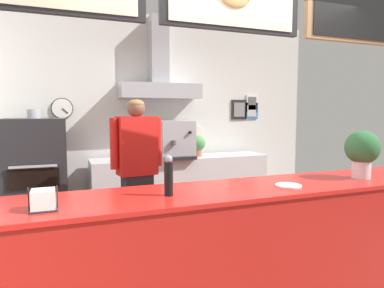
% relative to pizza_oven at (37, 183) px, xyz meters
% --- Properties ---
extents(back_wall_assembly, '(4.73, 2.38, 2.87)m').
position_rel_pizza_oven_xyz_m(back_wall_assembly, '(1.58, 0.39, 0.80)').
color(back_wall_assembly, '#9E9E99').
rests_on(back_wall_assembly, ground_plane).
extents(service_counter, '(4.07, 0.65, 1.00)m').
position_rel_pizza_oven_xyz_m(service_counter, '(1.58, -2.05, -0.24)').
color(service_counter, red).
rests_on(service_counter, ground_plane).
extents(back_prep_counter, '(2.40, 0.52, 0.94)m').
position_rel_pizza_oven_xyz_m(back_prep_counter, '(1.79, 0.14, -0.28)').
color(back_prep_counter, silver).
rests_on(back_prep_counter, ground_plane).
extents(pizza_oven, '(0.66, 0.69, 1.57)m').
position_rel_pizza_oven_xyz_m(pizza_oven, '(0.00, 0.00, 0.00)').
color(pizza_oven, '#232326').
rests_on(pizza_oven, ground_plane).
extents(shop_worker, '(0.53, 0.27, 1.67)m').
position_rel_pizza_oven_xyz_m(shop_worker, '(0.98, -0.83, 0.16)').
color(shop_worker, '#232328').
rests_on(shop_worker, ground_plane).
extents(espresso_machine, '(0.45, 0.54, 0.49)m').
position_rel_pizza_oven_xyz_m(espresso_machine, '(1.69, 0.12, 0.44)').
color(espresso_machine, '#A3A5AD').
rests_on(espresso_machine, back_prep_counter).
extents(potted_basil, '(0.18, 0.18, 0.24)m').
position_rel_pizza_oven_xyz_m(potted_basil, '(1.33, 0.15, 0.33)').
color(potted_basil, '#4C4C51').
rests_on(potted_basil, back_prep_counter).
extents(potted_thyme, '(0.23, 0.23, 0.28)m').
position_rel_pizza_oven_xyz_m(potted_thyme, '(2.01, 0.10, 0.36)').
color(potted_thyme, '#9E563D').
rests_on(potted_thyme, back_prep_counter).
extents(condiment_plate, '(0.19, 0.19, 0.01)m').
position_rel_pizza_oven_xyz_m(condiment_plate, '(1.83, -2.15, 0.27)').
color(condiment_plate, white).
rests_on(condiment_plate, service_counter).
extents(basil_vase, '(0.27, 0.27, 0.39)m').
position_rel_pizza_oven_xyz_m(basil_vase, '(2.58, -2.10, 0.49)').
color(basil_vase, silver).
rests_on(basil_vase, service_counter).
extents(pepper_grinder, '(0.06, 0.06, 0.27)m').
position_rel_pizza_oven_xyz_m(pepper_grinder, '(0.92, -2.10, 0.39)').
color(pepper_grinder, black).
rests_on(pepper_grinder, service_counter).
extents(napkin_holder, '(0.16, 0.15, 0.13)m').
position_rel_pizza_oven_xyz_m(napkin_holder, '(0.17, -2.16, 0.32)').
color(napkin_holder, '#262628').
rests_on(napkin_holder, service_counter).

